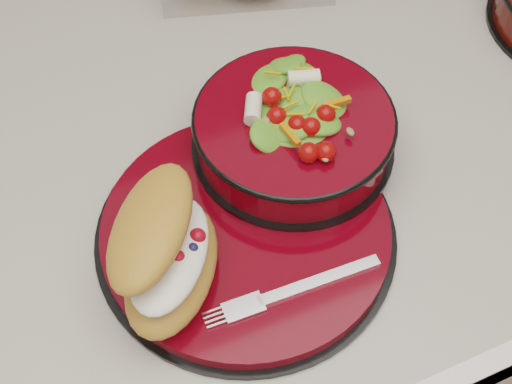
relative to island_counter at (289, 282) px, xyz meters
name	(u,v)px	position (x,y,z in m)	size (l,w,h in m)	color
island_counter	(289,282)	(0.00, 0.00, 0.00)	(1.24, 0.74, 0.90)	white
dinner_plate	(247,231)	(-0.14, -0.15, 0.46)	(0.30, 0.30, 0.02)	black
salad_bowl	(294,126)	(-0.05, -0.08, 0.50)	(0.22, 0.22, 0.09)	black
croissant	(167,250)	(-0.22, -0.17, 0.51)	(0.15, 0.18, 0.09)	#C2813B
fork	(297,288)	(-0.12, -0.23, 0.47)	(0.16, 0.02, 0.00)	silver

